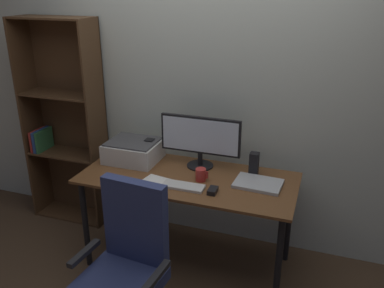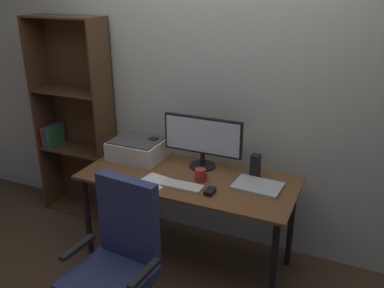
{
  "view_description": "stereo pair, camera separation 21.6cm",
  "coord_description": "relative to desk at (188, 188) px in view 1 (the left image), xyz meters",
  "views": [
    {
      "loc": [
        0.89,
        -2.46,
        2.04
      ],
      "look_at": [
        0.04,
        -0.02,
        1.01
      ],
      "focal_mm": 37.93,
      "sensor_mm": 36.0,
      "label": 1
    },
    {
      "loc": [
        1.09,
        -2.38,
        2.04
      ],
      "look_at": [
        0.04,
        -0.02,
        1.01
      ],
      "focal_mm": 37.93,
      "sensor_mm": 36.0,
      "label": 2
    }
  ],
  "objects": [
    {
      "name": "monitor",
      "position": [
        0.03,
        0.2,
        0.32
      ],
      "size": [
        0.61,
        0.2,
        0.39
      ],
      "color": "black",
      "rests_on": "desk"
    },
    {
      "name": "coffee_mug",
      "position": [
        0.11,
        -0.02,
        0.13
      ],
      "size": [
        0.09,
        0.07,
        0.09
      ],
      "color": "#B72D28",
      "rests_on": "desk"
    },
    {
      "name": "desk",
      "position": [
        0.0,
        0.0,
        0.0
      ],
      "size": [
        1.55,
        0.68,
        0.74
      ],
      "color": "brown",
      "rests_on": "ground"
    },
    {
      "name": "paper_sheet",
      "position": [
        -0.19,
        -0.21,
        0.09
      ],
      "size": [
        0.26,
        0.33,
        0.0
      ],
      "primitive_type": "cube",
      "rotation": [
        0.0,
        0.0,
        -0.18
      ],
      "color": "white",
      "rests_on": "desk"
    },
    {
      "name": "speaker_right",
      "position": [
        0.44,
        0.19,
        0.17
      ],
      "size": [
        0.06,
        0.07,
        0.17
      ],
      "primitive_type": "cube",
      "color": "black",
      "rests_on": "desk"
    },
    {
      "name": "bookshelf",
      "position": [
        -1.26,
        0.34,
        0.23
      ],
      "size": [
        0.69,
        0.28,
        1.79
      ],
      "color": "#4C331E",
      "rests_on": "ground"
    },
    {
      "name": "printer",
      "position": [
        -0.5,
        0.14,
        0.17
      ],
      "size": [
        0.4,
        0.34,
        0.16
      ],
      "color": "silver",
      "rests_on": "desk"
    },
    {
      "name": "speaker_left",
      "position": [
        -0.38,
        0.19,
        0.17
      ],
      "size": [
        0.06,
        0.07,
        0.17
      ],
      "primitive_type": "cube",
      "color": "black",
      "rests_on": "desk"
    },
    {
      "name": "keyboard",
      "position": [
        0.03,
        -0.16,
        0.1
      ],
      "size": [
        0.29,
        0.11,
        0.02
      ],
      "primitive_type": "cube",
      "rotation": [
        0.0,
        0.0,
        0.01
      ],
      "color": "silver",
      "rests_on": "desk"
    },
    {
      "name": "ground_plane",
      "position": [
        0.0,
        0.0,
        -0.65
      ],
      "size": [
        12.0,
        12.0,
        0.0
      ],
      "primitive_type": "plane",
      "color": "#4C3826"
    },
    {
      "name": "laptop",
      "position": [
        0.5,
        0.04,
        0.1
      ],
      "size": [
        0.33,
        0.25,
        0.02
      ],
      "primitive_type": "cube",
      "rotation": [
        0.0,
        0.0,
        -0.06
      ],
      "color": "#B7BABC",
      "rests_on": "desk"
    },
    {
      "name": "mouse",
      "position": [
        0.24,
        -0.17,
        0.1
      ],
      "size": [
        0.06,
        0.1,
        0.03
      ],
      "primitive_type": "cube",
      "rotation": [
        0.0,
        0.0,
        0.01
      ],
      "color": "black",
      "rests_on": "desk"
    },
    {
      "name": "back_wall",
      "position": [
        0.0,
        0.51,
        0.65
      ],
      "size": [
        6.4,
        0.1,
        2.6
      ],
      "primitive_type": "cube",
      "color": "beige",
      "rests_on": "ground"
    },
    {
      "name": "office_chair",
      "position": [
        -0.1,
        -0.8,
        -0.19
      ],
      "size": [
        0.54,
        0.54,
        1.01
      ],
      "rotation": [
        0.0,
        0.0,
        -0.09
      ],
      "color": "#232326",
      "rests_on": "ground"
    }
  ]
}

